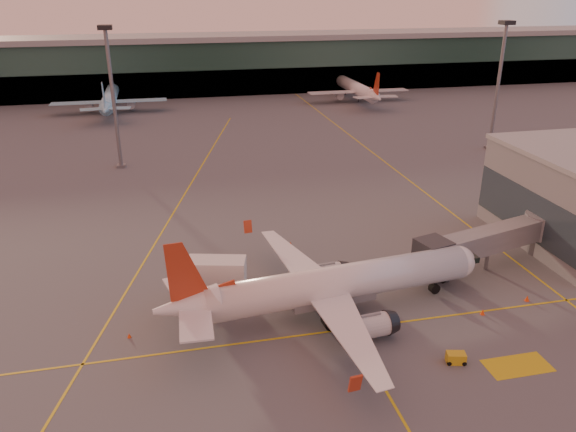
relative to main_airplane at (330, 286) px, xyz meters
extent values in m
plane|color=#4C4F54|center=(-3.69, -8.02, -3.46)|extent=(600.00, 600.00, 0.00)
cube|color=gold|center=(-3.69, -3.02, -3.45)|extent=(80.00, 0.25, 0.01)
cube|color=gold|center=(-13.69, 36.98, -3.45)|extent=(31.30, 115.98, 0.01)
cube|color=gold|center=(26.31, 61.98, -3.45)|extent=(0.25, 160.00, 0.01)
cube|color=gold|center=(1.31, -16.02, -3.45)|extent=(0.25, 30.00, 0.01)
cube|color=gold|center=(14.31, -12.02, -3.45)|extent=(6.00, 3.00, 0.01)
cube|color=#19382D|center=(-3.69, 133.98, 4.54)|extent=(400.00, 18.00, 16.00)
cube|color=gray|center=(-3.69, 133.98, 13.34)|extent=(400.00, 20.00, 1.60)
cube|color=black|center=(-3.69, 125.48, 0.54)|extent=(400.00, 1.00, 8.00)
cube|color=#2D3D47|center=(29.36, 9.98, 1.54)|extent=(0.30, 21.60, 6.00)
cylinder|color=slate|center=(-23.69, 57.98, 9.04)|extent=(0.70, 0.70, 25.00)
cube|color=black|center=(-23.69, 57.98, 21.74)|extent=(2.40, 2.40, 0.80)
cube|color=slate|center=(-23.69, 57.98, -3.21)|extent=(1.60, 1.60, 0.50)
cylinder|color=slate|center=(51.31, 53.98, 9.04)|extent=(0.70, 0.70, 25.00)
cube|color=black|center=(51.31, 53.98, 21.74)|extent=(2.40, 2.40, 0.80)
cube|color=slate|center=(51.31, 53.98, -3.21)|extent=(1.60, 1.60, 0.50)
cylinder|color=white|center=(1.21, 0.13, 0.19)|extent=(28.68, 6.62, 3.65)
sphere|color=white|center=(15.35, 1.62, 0.19)|extent=(3.58, 3.58, 3.58)
cube|color=black|center=(16.39, 1.73, 0.65)|extent=(1.88, 2.53, 0.64)
cone|color=white|center=(-14.67, -1.55, 0.47)|extent=(6.58, 4.11, 3.47)
cube|color=white|center=(-13.99, -4.62, 0.56)|extent=(3.15, 6.00, 0.18)
cylinder|color=silver|center=(2.48, -5.32, -1.82)|extent=(4.05, 2.76, 2.37)
cylinder|color=black|center=(-0.61, -2.45, -2.64)|extent=(1.77, 1.44, 1.64)
cylinder|color=black|center=(-0.61, -2.45, -2.14)|extent=(0.33, 0.33, 1.00)
cube|color=white|center=(-14.65, 1.59, 0.56)|extent=(4.29, 6.44, 0.18)
cylinder|color=silver|center=(1.31, 5.72, -1.82)|extent=(4.05, 2.76, 2.37)
cylinder|color=black|center=(-1.11, 2.27, -2.64)|extent=(1.77, 1.44, 1.64)
cylinder|color=black|center=(-1.11, 2.27, -2.14)|extent=(0.33, 0.33, 1.00)
cube|color=slate|center=(0.17, 0.02, -0.99)|extent=(9.28, 3.85, 1.46)
cylinder|color=black|center=(12.59, 1.33, -2.64)|extent=(1.22, 0.85, 1.15)
cube|color=slate|center=(21.56, 5.58, 0.49)|extent=(18.19, 7.29, 2.70)
cube|color=#2D3035|center=(13.31, 3.79, 0.49)|extent=(4.18, 4.18, 3.00)
cube|color=#2D3035|center=(14.81, 4.69, -2.26)|extent=(1.60, 2.40, 2.40)
cylinder|color=black|center=(14.81, 3.59, -3.06)|extent=(0.80, 0.40, 0.80)
cylinder|color=black|center=(14.81, 5.79, -3.06)|extent=(0.80, 0.40, 0.80)
cylinder|color=slate|center=(21.56, 5.58, -2.13)|extent=(0.50, 0.50, 2.65)
cylinder|color=slate|center=(30.31, 7.98, 0.49)|extent=(4.40, 4.40, 3.00)
cylinder|color=slate|center=(30.31, 7.98, -2.13)|extent=(2.40, 2.40, 2.65)
cube|color=#AF3519|center=(-10.72, 5.69, -2.65)|extent=(3.99, 3.37, 1.62)
cube|color=silver|center=(-11.04, 5.77, -0.12)|extent=(6.72, 4.18, 3.02)
cylinder|color=black|center=(-12.93, 4.93, -2.97)|extent=(1.03, 0.61, 0.97)
cylinder|color=black|center=(-9.17, 3.95, -2.97)|extent=(1.03, 0.61, 0.97)
cube|color=gold|center=(9.01, -10.33, -2.95)|extent=(1.90, 1.40, 1.02)
cylinder|color=black|center=(8.24, -10.58, -3.25)|extent=(0.46, 0.31, 0.43)
cylinder|color=black|center=(9.57, -10.91, -3.25)|extent=(0.46, 0.31, 0.43)
cube|color=black|center=(14.82, 5.54, -2.99)|extent=(2.99, 1.70, 0.94)
cube|color=gold|center=(14.82, 5.54, -2.34)|extent=(1.27, 1.43, 0.77)
cylinder|color=black|center=(13.83, 4.80, -3.16)|extent=(0.61, 0.29, 0.60)
cylinder|color=black|center=(15.89, 4.91, -3.16)|extent=(0.61, 0.29, 0.60)
cone|color=#E6420C|center=(21.98, -2.17, -3.14)|extent=(0.50, 0.50, 0.64)
cube|color=#E6420C|center=(21.98, -2.17, -3.44)|extent=(0.44, 0.44, 0.03)
cone|color=#E6420C|center=(-20.36, 0.38, -3.22)|extent=(0.38, 0.38, 0.48)
cube|color=#E6420C|center=(-20.36, 0.38, -3.45)|extent=(0.33, 0.33, 0.03)
cone|color=#E6420C|center=(-0.20, 17.14, -3.15)|extent=(0.48, 0.48, 0.61)
cube|color=#E6420C|center=(-0.20, 17.14, -3.44)|extent=(0.41, 0.41, 0.03)
cone|color=#E6420C|center=(15.77, -3.56, -3.16)|extent=(0.48, 0.48, 0.61)
cube|color=#E6420C|center=(15.77, -3.56, -3.44)|extent=(0.41, 0.41, 0.03)
camera|label=1|loc=(-15.40, -48.28, 28.76)|focal=35.00mm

